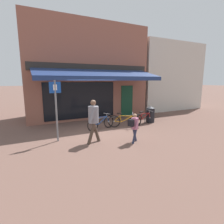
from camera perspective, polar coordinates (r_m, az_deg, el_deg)
ground_plane at (r=8.57m, az=-4.32°, el=-6.39°), size 160.00×160.00×0.00m
shop_front at (r=12.38m, az=-8.40°, el=12.81°), size 7.91×5.00×6.05m
neighbour_building at (r=16.47m, az=15.69°, el=10.90°), size 5.92×4.00×5.45m
bike_rack_rail at (r=9.45m, az=3.17°, el=-1.84°), size 3.23×0.04×0.57m
bicycle_blue at (r=8.84m, az=-3.61°, el=-3.49°), size 1.62×0.64×0.79m
bicycle_orange at (r=9.19m, az=4.06°, el=-2.95°), size 1.60×0.93×0.81m
bicycle_red at (r=9.97m, az=10.35°, el=-2.05°), size 1.67×0.51×0.81m
pedestrian_adult at (r=6.85m, az=-6.07°, el=-1.60°), size 0.64×0.62×1.74m
pedestrian_child at (r=6.97m, az=7.28°, el=-4.18°), size 0.49×0.50×1.18m
litter_bin at (r=10.56m, az=12.44°, el=-0.74°), size 0.49×0.49×0.95m
parking_sign at (r=7.26m, az=-17.83°, el=2.30°), size 0.44×0.07×2.47m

